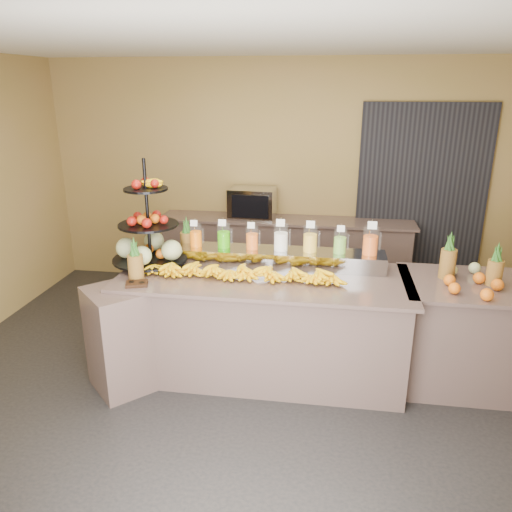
% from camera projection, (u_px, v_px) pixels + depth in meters
% --- Properties ---
extents(ground, '(6.00, 6.00, 0.00)m').
position_uv_depth(ground, '(259.00, 389.00, 4.29)').
color(ground, black).
rests_on(ground, ground).
extents(room_envelope, '(6.04, 5.02, 2.82)m').
position_uv_depth(room_envelope, '(293.00, 157.00, 4.39)').
color(room_envelope, olive).
rests_on(room_envelope, ground).
extents(buffet_counter, '(2.75, 1.25, 0.93)m').
position_uv_depth(buffet_counter, '(250.00, 326.00, 4.40)').
color(buffet_counter, gray).
rests_on(buffet_counter, ground).
extents(right_counter, '(1.08, 0.88, 0.93)m').
position_uv_depth(right_counter, '(462.00, 333.00, 4.27)').
color(right_counter, gray).
rests_on(right_counter, ground).
extents(back_ledge, '(3.10, 0.55, 0.93)m').
position_uv_depth(back_ledge, '(285.00, 255.00, 6.24)').
color(back_ledge, gray).
rests_on(back_ledge, ground).
extents(pitcher_tray, '(1.85, 0.30, 0.15)m').
position_uv_depth(pitcher_tray, '(281.00, 258.00, 4.49)').
color(pitcher_tray, gray).
rests_on(pitcher_tray, buffet_counter).
extents(juice_pitcher_orange_a, '(0.11, 0.12, 0.27)m').
position_uv_depth(juice_pitcher_orange_a, '(196.00, 237.00, 4.55)').
color(juice_pitcher_orange_a, silver).
rests_on(juice_pitcher_orange_a, pitcher_tray).
extents(juice_pitcher_green, '(0.12, 0.12, 0.29)m').
position_uv_depth(juice_pitcher_green, '(224.00, 237.00, 4.51)').
color(juice_pitcher_green, silver).
rests_on(juice_pitcher_green, pitcher_tray).
extents(juice_pitcher_orange_b, '(0.11, 0.12, 0.27)m').
position_uv_depth(juice_pitcher_orange_b, '(252.00, 239.00, 4.47)').
color(juice_pitcher_orange_b, silver).
rests_on(juice_pitcher_orange_b, pitcher_tray).
extents(juice_pitcher_milk, '(0.13, 0.13, 0.31)m').
position_uv_depth(juice_pitcher_milk, '(281.00, 239.00, 4.43)').
color(juice_pitcher_milk, silver).
rests_on(juice_pitcher_milk, pitcher_tray).
extents(juice_pitcher_lemon, '(0.13, 0.13, 0.31)m').
position_uv_depth(juice_pitcher_lemon, '(310.00, 240.00, 4.40)').
color(juice_pitcher_lemon, silver).
rests_on(juice_pitcher_lemon, pitcher_tray).
extents(juice_pitcher_lime, '(0.11, 0.12, 0.27)m').
position_uv_depth(juice_pitcher_lime, '(340.00, 243.00, 4.36)').
color(juice_pitcher_lime, silver).
rests_on(juice_pitcher_lime, pitcher_tray).
extents(juice_pitcher_orange_c, '(0.13, 0.14, 0.32)m').
position_uv_depth(juice_pitcher_orange_c, '(370.00, 242.00, 4.32)').
color(juice_pitcher_orange_c, silver).
rests_on(juice_pitcher_orange_c, pitcher_tray).
extents(banana_heap, '(1.81, 0.16, 0.15)m').
position_uv_depth(banana_heap, '(242.00, 270.00, 4.23)').
color(banana_heap, yellow).
rests_on(banana_heap, buffet_counter).
extents(fruit_stand, '(0.73, 0.73, 0.96)m').
position_uv_depth(fruit_stand, '(154.00, 239.00, 4.47)').
color(fruit_stand, black).
rests_on(fruit_stand, buffet_counter).
extents(condiment_caddy, '(0.21, 0.18, 0.03)m').
position_uv_depth(condiment_caddy, '(137.00, 284.00, 4.07)').
color(condiment_caddy, black).
rests_on(condiment_caddy, buffet_counter).
extents(pineapple_left_a, '(0.13, 0.13, 0.38)m').
position_uv_depth(pineapple_left_a, '(135.00, 264.00, 4.15)').
color(pineapple_left_a, brown).
rests_on(pineapple_left_a, buffet_counter).
extents(pineapple_left_b, '(0.13, 0.13, 0.40)m').
position_uv_depth(pineapple_left_b, '(187.00, 242.00, 4.71)').
color(pineapple_left_b, brown).
rests_on(pineapple_left_b, buffet_counter).
extents(right_fruit_pile, '(0.48, 0.46, 0.25)m').
position_uv_depth(right_fruit_pile, '(470.00, 277.00, 4.04)').
color(right_fruit_pile, brown).
rests_on(right_fruit_pile, right_counter).
extents(oven_warmer, '(0.57, 0.41, 0.37)m').
position_uv_depth(oven_warmer, '(253.00, 203.00, 6.09)').
color(oven_warmer, gray).
rests_on(oven_warmer, back_ledge).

